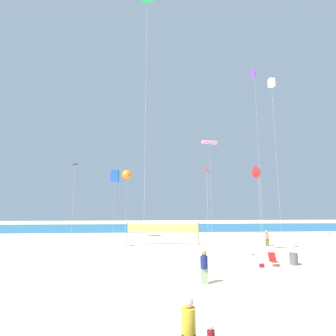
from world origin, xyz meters
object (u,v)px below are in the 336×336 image
mother_figure (189,328)px  beachgoer_navy_shirt (204,266)px  volleyball_net (162,229)px  kite_violet_delta (254,74)px  beachgoer_coral_shirt (267,238)px  kite_orange_delta (127,175)px  beach_handbag (262,266)px  kite_red_delta (258,172)px  kite_black_diamond (75,165)px  trash_barrel (294,259)px  kite_red_diamond (207,171)px  kite_pink_tube (210,143)px  folding_beach_chair (273,259)px  kite_blue_box (115,176)px  kite_white_box (271,83)px

mother_figure → beachgoer_navy_shirt: 7.10m
volleyball_net → kite_violet_delta: size_ratio=0.36×
beachgoer_coral_shirt → kite_orange_delta: size_ratio=0.19×
beachgoer_navy_shirt → volleyball_net: (-1.63, 14.23, 0.71)m
beachgoer_navy_shirt → beach_handbag: 5.83m
kite_red_delta → kite_black_diamond: size_ratio=0.95×
mother_figure → trash_barrel: 14.17m
beach_handbag → kite_violet_delta: bearing=65.3°
kite_red_diamond → kite_violet_delta: bearing=50.2°
volleyball_net → kite_red_delta: 11.72m
mother_figure → kite_pink_tube: kite_pink_tube is taller
folding_beach_chair → kite_red_delta: (1.56, 5.30, 6.87)m
volleyball_net → kite_red_delta: kite_red_delta is taller
kite_red_delta → kite_pink_tube: bearing=98.6°
beachgoer_navy_shirt → kite_blue_box: (-7.74, 19.65, 7.15)m
folding_beach_chair → volleyball_net: size_ratio=0.11×
folding_beach_chair → kite_white_box: size_ratio=0.05×
kite_violet_delta → beach_handbag: bearing=-114.7°
kite_pink_tube → kite_red_delta: size_ratio=1.70×
kite_pink_tube → kite_violet_delta: bearing=-43.0°
kite_white_box → kite_black_diamond: 23.74m
mother_figure → beachgoer_navy_shirt: size_ratio=0.96×
beachgoer_navy_shirt → kite_red_delta: bearing=-20.2°
kite_violet_delta → kite_blue_box: bearing=169.1°
volleyball_net → kite_white_box: (12.62, -1.54, 16.67)m
mother_figure → folding_beach_chair: (7.50, 10.61, -0.43)m
folding_beach_chair → kite_blue_box: size_ratio=0.10×
beach_handbag → kite_orange_delta: bearing=126.7°
folding_beach_chair → volleyball_net: bearing=117.6°
mother_figure → volleyball_net: size_ratio=0.21×
trash_barrel → volleyball_net: bearing=130.9°
volleyball_net → kite_orange_delta: kite_orange_delta is taller
trash_barrel → kite_white_box: (3.72, 8.72, 17.90)m
beachgoer_coral_shirt → kite_white_box: size_ratio=0.09×
kite_white_box → kite_pink_tube: bearing=124.2°
kite_red_delta → beachgoer_navy_shirt: bearing=-128.5°
volleyball_net → kite_violet_delta: kite_violet_delta is taller
mother_figure → beachgoer_coral_shirt: 22.16m
beachgoer_coral_shirt → volleyball_net: bearing=49.3°
folding_beach_chair → beach_handbag: (-0.98, -0.35, -0.34)m
mother_figure → kite_pink_tube: 31.19m
beachgoer_coral_shirt → volleyball_net: (-10.85, 1.89, 0.77)m
trash_barrel → mother_figure: bearing=-130.1°
beach_handbag → kite_black_diamond: size_ratio=0.04×
beachgoer_navy_shirt → kite_red_delta: size_ratio=0.22×
kite_pink_tube → kite_red_delta: kite_pink_tube is taller
kite_black_diamond → folding_beach_chair: bearing=-23.2°
kite_red_diamond → kite_red_delta: size_ratio=0.90×
mother_figure → trash_barrel: size_ratio=2.06×
kite_violet_delta → folding_beach_chair: bearing=-111.5°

